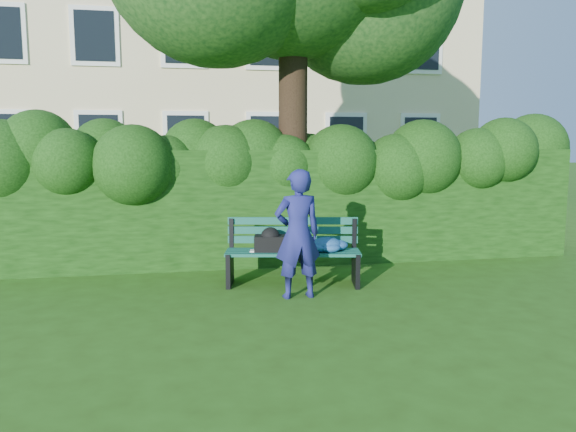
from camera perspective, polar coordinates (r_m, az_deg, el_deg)
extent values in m
plane|color=#294C12|center=(7.04, 0.93, -8.33)|extent=(80.00, 80.00, 0.00)
cube|color=beige|center=(21.07, -7.28, 18.65)|extent=(16.00, 8.00, 12.00)
cube|color=white|center=(17.23, -26.61, 7.01)|extent=(1.30, 0.08, 1.60)
cube|color=black|center=(17.20, -26.65, 7.01)|extent=(1.05, 0.04, 1.35)
cube|color=white|center=(16.75, -18.62, 7.42)|extent=(1.30, 0.08, 1.60)
cube|color=black|center=(16.71, -18.64, 7.42)|extent=(1.05, 0.04, 1.35)
cube|color=white|center=(16.61, -10.32, 7.69)|extent=(1.30, 0.08, 1.60)
cube|color=black|center=(16.57, -10.32, 7.69)|extent=(1.05, 0.04, 1.35)
cube|color=white|center=(16.81, -2.03, 7.81)|extent=(1.30, 0.08, 1.60)
cube|color=black|center=(16.77, -2.01, 7.81)|extent=(1.05, 0.04, 1.35)
cube|color=white|center=(17.34, 5.90, 7.76)|extent=(1.30, 0.08, 1.60)
cube|color=black|center=(17.30, 5.94, 7.76)|extent=(1.05, 0.04, 1.35)
cube|color=white|center=(18.18, 13.23, 7.59)|extent=(1.30, 0.08, 1.60)
cube|color=black|center=(18.14, 13.28, 7.59)|extent=(1.05, 0.04, 1.35)
cube|color=white|center=(17.47, -27.17, 16.22)|extent=(1.30, 0.08, 1.60)
cube|color=black|center=(17.43, -27.21, 16.24)|extent=(1.05, 0.04, 1.35)
cube|color=white|center=(17.00, -19.04, 16.89)|extent=(1.30, 0.08, 1.60)
cube|color=black|center=(16.96, -19.06, 16.91)|extent=(1.05, 0.04, 1.35)
cube|color=white|center=(16.85, -10.55, 17.25)|extent=(1.30, 0.08, 1.60)
cube|color=black|center=(16.81, -10.55, 17.28)|extent=(1.05, 0.04, 1.35)
cube|color=white|center=(17.05, -2.08, 17.26)|extent=(1.30, 0.08, 1.60)
cube|color=black|center=(17.01, -2.06, 17.28)|extent=(1.05, 0.04, 1.35)
cube|color=white|center=(17.58, 6.03, 16.93)|extent=(1.30, 0.08, 1.60)
cube|color=black|center=(17.54, 6.07, 16.95)|extent=(1.05, 0.04, 1.35)
cube|color=white|center=(18.40, 13.50, 16.34)|extent=(1.30, 0.08, 1.60)
cube|color=black|center=(18.37, 13.55, 16.36)|extent=(1.05, 0.04, 1.35)
cube|color=black|center=(8.99, -1.92, 1.00)|extent=(10.00, 1.00, 1.80)
cylinder|color=black|center=(9.08, 0.51, 10.85)|extent=(0.46, 0.46, 4.90)
cube|color=#0F4E3F|center=(7.38, 0.50, -3.99)|extent=(1.79, 0.45, 0.04)
cube|color=#0F4E3F|center=(7.49, 0.50, -3.80)|extent=(1.79, 0.45, 0.04)
cube|color=#0F4E3F|center=(7.61, 0.49, -3.63)|extent=(1.79, 0.45, 0.04)
cube|color=#0F4E3F|center=(7.73, 0.49, -3.45)|extent=(1.79, 0.45, 0.04)
cube|color=#0F4E3F|center=(7.78, 0.49, -2.40)|extent=(1.77, 0.38, 0.10)
cube|color=#0F4E3F|center=(7.77, 0.49, -1.44)|extent=(1.77, 0.38, 0.10)
cube|color=#0F4E3F|center=(7.76, 0.49, -0.48)|extent=(1.77, 0.38, 0.10)
cube|color=black|center=(7.65, -5.92, -5.38)|extent=(0.16, 0.50, 0.44)
cube|color=black|center=(7.82, -5.76, -1.88)|extent=(0.07, 0.07, 0.45)
cube|color=black|center=(7.55, -5.99, -3.84)|extent=(0.14, 0.42, 0.05)
cube|color=black|center=(7.65, 6.90, -5.38)|extent=(0.16, 0.50, 0.44)
cube|color=black|center=(7.82, 6.73, -1.89)|extent=(0.07, 0.07, 0.45)
cube|color=black|center=(7.56, 6.97, -3.84)|extent=(0.14, 0.42, 0.05)
cube|color=white|center=(7.51, -3.19, -3.55)|extent=(0.20, 0.16, 0.02)
cube|color=black|center=(7.53, -1.79, -2.78)|extent=(0.47, 0.35, 0.21)
imported|color=navy|center=(6.90, 0.98, -1.84)|extent=(0.61, 0.43, 1.60)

